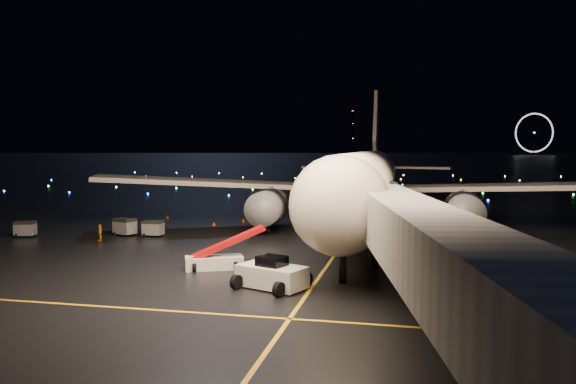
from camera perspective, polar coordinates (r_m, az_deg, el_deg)
name	(u,v)px	position (r m, az deg, el deg)	size (l,w,h in m)	color
ground	(379,163)	(339.10, 9.25, 2.92)	(2000.00, 2000.00, 0.00)	black
lane_centre	(344,242)	(54.60, 5.71, -5.07)	(0.25, 80.00, 0.02)	gold
lane_cross	(11,300)	(37.80, -26.34, -9.84)	(60.00, 0.25, 0.02)	gold
airliner	(367,148)	(64.94, 7.99, 4.41)	(63.61, 60.43, 18.02)	beige
pushback_tug	(272,272)	(36.68, -1.64, -8.13)	(4.40, 2.31, 2.10)	silver
belt_loader	(214,249)	(42.61, -7.52, -5.74)	(6.27, 1.71, 3.04)	silver
crew_c	(100,232)	(58.12, -18.55, -3.92)	(0.93, 0.39, 1.59)	#F99B09
safety_cone_0	(268,230)	(60.65, -2.00, -3.88)	(0.40, 0.40, 0.46)	#FB4A01
safety_cone_1	(243,220)	(68.99, -4.56, -2.86)	(0.43, 0.43, 0.49)	#FB4A01
safety_cone_2	(214,224)	(66.35, -7.52, -3.19)	(0.40, 0.40, 0.45)	#FB4A01
safety_cone_3	(167,216)	(73.79, -12.17, -2.45)	(0.47, 0.47, 0.54)	#FB4A01
ferris_wheel	(534,134)	(773.73, 23.74, 5.38)	(50.00, 4.00, 52.00)	black
radio_mast	(353,131)	(782.74, 6.62, 6.16)	(1.80, 1.80, 64.00)	black
taxiway_lights	(338,182)	(145.90, 5.15, 0.99)	(164.00, 92.00, 0.36)	black
baggage_cart_0	(153,228)	(59.26, -13.54, -3.62)	(1.94, 1.36, 1.65)	slate
baggage_cart_1	(125,227)	(60.64, -16.24, -3.43)	(2.09, 1.47, 1.78)	slate
baggage_cart_2	(25,229)	(63.34, -25.14, -3.42)	(1.90, 1.33, 1.61)	slate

